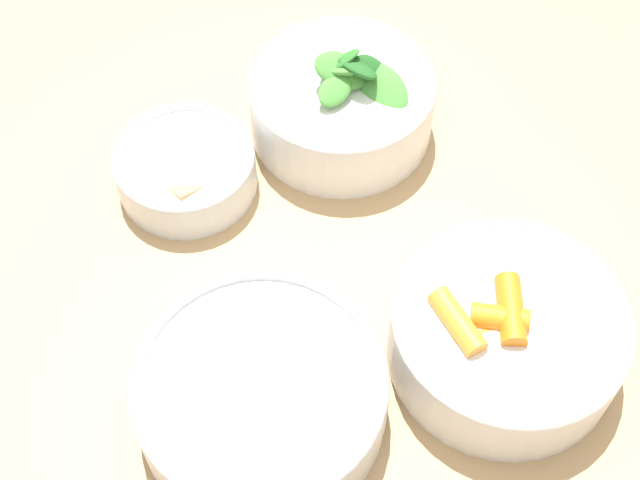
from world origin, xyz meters
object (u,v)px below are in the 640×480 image
bowl_greens (342,101)px  bowl_cookies (186,168)px  bowl_beans_hotdog (261,396)px  bowl_carrots (506,334)px

bowl_greens → bowl_cookies: bowl_greens is taller
bowl_cookies → bowl_beans_hotdog: bearing=85.4°
bowl_beans_hotdog → bowl_cookies: bearing=-94.6°
bowl_carrots → bowl_greens: (0.02, -0.28, 0.00)m
bowl_greens → bowl_beans_hotdog: size_ratio=0.90×
bowl_beans_hotdog → bowl_cookies: bowl_beans_hotdog is taller
bowl_greens → bowl_beans_hotdog: (0.18, 0.25, -0.01)m
bowl_beans_hotdog → bowl_cookies: size_ratio=1.51×
bowl_carrots → bowl_cookies: bowl_carrots is taller
bowl_carrots → bowl_cookies: (0.18, -0.28, -0.01)m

